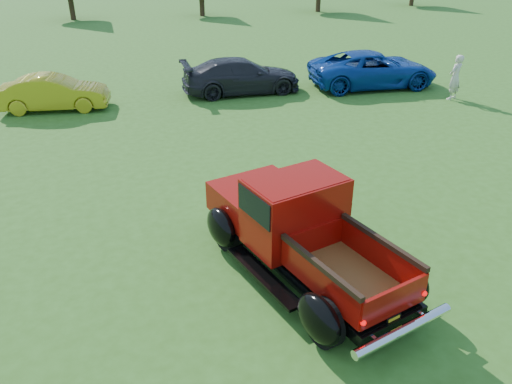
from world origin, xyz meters
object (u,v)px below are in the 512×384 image
(show_car_yellow, at_px, (54,93))
(pickup_truck, at_px, (294,225))
(show_car_grey, at_px, (241,76))
(spectator, at_px, (455,77))
(show_car_blue, at_px, (373,69))

(show_car_yellow, bearing_deg, pickup_truck, -148.85)
(show_car_grey, height_order, spectator, spectator)
(spectator, bearing_deg, show_car_blue, -74.62)
(pickup_truck, xyz_separation_m, show_car_yellow, (-4.32, 10.79, -0.22))
(show_car_blue, bearing_deg, show_car_yellow, 92.51)
(show_car_yellow, height_order, show_car_grey, show_car_grey)
(pickup_truck, xyz_separation_m, show_car_grey, (2.23, 10.82, -0.17))
(show_car_yellow, distance_m, show_car_grey, 6.55)
(pickup_truck, bearing_deg, show_car_yellow, 98.10)
(show_car_yellow, height_order, show_car_blue, show_car_blue)
(pickup_truck, height_order, show_car_grey, pickup_truck)
(show_car_yellow, bearing_deg, spectator, -93.58)
(show_car_grey, height_order, show_car_blue, show_car_blue)
(pickup_truck, relative_size, spectator, 3.06)
(show_car_yellow, relative_size, show_car_grey, 0.80)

